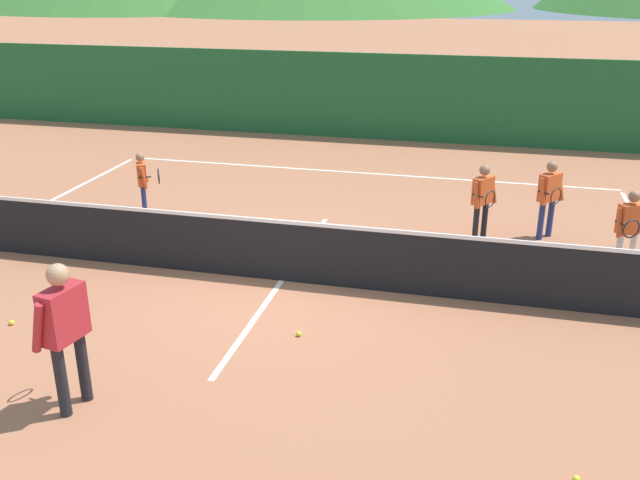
% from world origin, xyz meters
% --- Properties ---
extents(ground_plane, '(120.00, 120.00, 0.00)m').
position_xyz_m(ground_plane, '(0.00, 0.00, 0.00)').
color(ground_plane, '#A86647').
extents(line_baseline_far, '(11.35, 0.08, 0.01)m').
position_xyz_m(line_baseline_far, '(0.00, 6.12, 0.00)').
color(line_baseline_far, white).
rests_on(line_baseline_far, ground).
extents(line_service_center, '(0.08, 5.65, 0.01)m').
position_xyz_m(line_service_center, '(0.00, 0.00, 0.00)').
color(line_service_center, white).
rests_on(line_service_center, ground).
extents(tennis_net, '(11.28, 0.08, 1.05)m').
position_xyz_m(tennis_net, '(0.00, 0.00, 0.50)').
color(tennis_net, '#333338').
rests_on(tennis_net, ground).
extents(instructor, '(0.44, 0.81, 1.67)m').
position_xyz_m(instructor, '(-1.21, -3.63, 1.00)').
color(instructor, black).
rests_on(instructor, ground).
extents(student_0, '(0.60, 0.49, 1.20)m').
position_xyz_m(student_0, '(-3.40, 2.28, 0.73)').
color(student_0, navy).
rests_on(student_0, ground).
extents(student_1, '(0.45, 0.72, 1.34)m').
position_xyz_m(student_1, '(2.84, 2.44, 0.80)').
color(student_1, black).
rests_on(student_1, ground).
extents(student_2, '(0.49, 0.72, 1.37)m').
position_xyz_m(student_2, '(3.93, 2.82, 0.83)').
color(student_2, navy).
rests_on(student_2, ground).
extents(student_3, '(0.54, 0.63, 1.33)m').
position_xyz_m(student_3, '(5.03, 1.53, 0.80)').
color(student_3, silver).
rests_on(student_3, ground).
extents(tennis_ball_0, '(0.07, 0.07, 0.07)m').
position_xyz_m(tennis_ball_0, '(-3.06, -2.20, 0.03)').
color(tennis_ball_0, yellow).
rests_on(tennis_ball_0, ground).
extents(tennis_ball_5, '(0.07, 0.07, 0.07)m').
position_xyz_m(tennis_ball_5, '(0.70, -1.58, 0.03)').
color(tennis_ball_5, yellow).
rests_on(tennis_ball_5, ground).
extents(tennis_ball_6, '(0.07, 0.07, 0.07)m').
position_xyz_m(tennis_ball_6, '(3.90, -3.59, 0.03)').
color(tennis_ball_6, yellow).
rests_on(tennis_ball_6, ground).
extents(windscreen_fence, '(24.96, 0.08, 2.30)m').
position_xyz_m(windscreen_fence, '(0.00, 9.58, 1.15)').
color(windscreen_fence, '#1E5B2D').
rests_on(windscreen_fence, ground).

